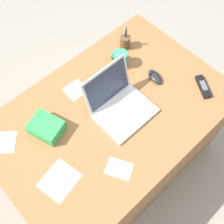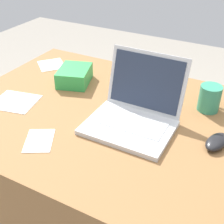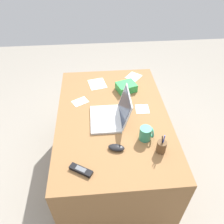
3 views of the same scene
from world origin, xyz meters
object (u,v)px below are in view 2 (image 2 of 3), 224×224
object	(u,v)px
laptop	(134,112)
snack_bag	(75,76)
coffee_mug_white	(210,98)
computer_mouse	(217,142)

from	to	relation	value
laptop	snack_bag	world-z (taller)	laptop
coffee_mug_white	snack_bag	bearing A→B (deg)	-174.36
laptop	snack_bag	size ratio (longest dim) A/B	1.86
computer_mouse	snack_bag	bearing A→B (deg)	-178.44
laptop	coffee_mug_white	size ratio (longest dim) A/B	2.95
computer_mouse	snack_bag	distance (m)	0.70
laptop	coffee_mug_white	bearing A→B (deg)	45.62
laptop	coffee_mug_white	world-z (taller)	laptop
laptop	computer_mouse	bearing A→B (deg)	1.56
laptop	computer_mouse	xyz separation A→B (m)	(0.30, 0.01, -0.03)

